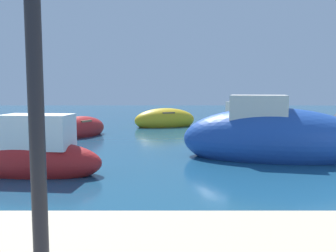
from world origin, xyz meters
TOP-DOWN VIEW (x-y plane):
  - moored_boat_1 at (-3.02, 4.47)m, footprint 5.97×3.48m
  - moored_boat_2 at (-10.34, 9.75)m, footprint 2.74×3.49m
  - moored_boat_3 at (-2.57, 11.19)m, footprint 2.39×4.47m
  - moored_boat_5 at (-9.80, 2.31)m, footprint 4.03×1.67m
  - moored_boat_6 at (-6.43, 14.11)m, footprint 3.92×2.76m

SIDE VIEW (x-z plane):
  - moored_boat_2 at x=-10.34m, z-range -0.26..0.93m
  - moored_boat_6 at x=-6.43m, z-range -0.30..1.06m
  - moored_boat_3 at x=-2.57m, z-range -0.46..1.37m
  - moored_boat_5 at x=-9.80m, z-range -0.43..1.37m
  - moored_boat_1 at x=-3.02m, z-range -0.59..1.86m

